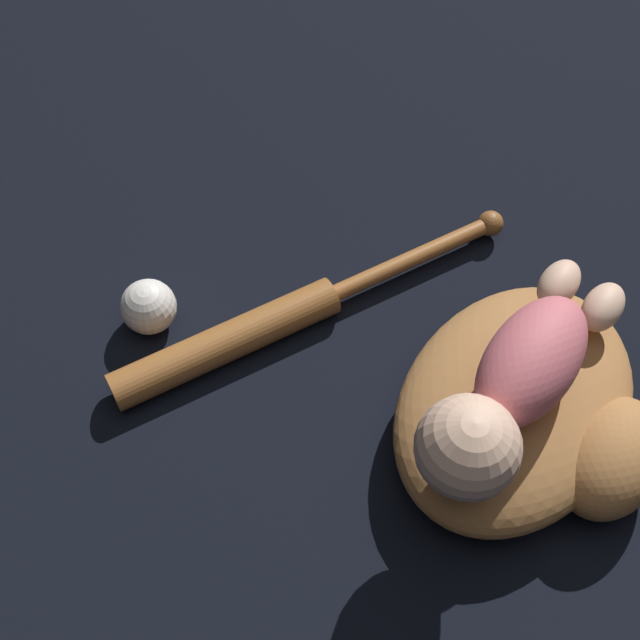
# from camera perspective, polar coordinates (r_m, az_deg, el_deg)

# --- Properties ---
(ground_plane) EXTENTS (6.00, 6.00, 0.00)m
(ground_plane) POSITION_cam_1_polar(r_m,az_deg,el_deg) (1.11, 10.82, -8.70)
(ground_plane) COLOR black
(baseball_glove) EXTENTS (0.39, 0.35, 0.11)m
(baseball_glove) POSITION_cam_1_polar(r_m,az_deg,el_deg) (1.09, 13.29, -5.80)
(baseball_glove) COLOR #A8703D
(baseball_glove) RESTS_ON ground
(baby_figure) EXTENTS (0.36, 0.14, 0.11)m
(baby_figure) POSITION_cam_1_polar(r_m,az_deg,el_deg) (0.98, 12.23, -4.34)
(baby_figure) COLOR #D16670
(baby_figure) RESTS_ON baseball_glove
(baseball_bat) EXTENTS (0.56, 0.22, 0.05)m
(baseball_bat) POSITION_cam_1_polar(r_m,az_deg,el_deg) (1.15, -3.44, -0.28)
(baseball_bat) COLOR #9E602D
(baseball_bat) RESTS_ON ground
(baseball) EXTENTS (0.07, 0.07, 0.07)m
(baseball) POSITION_cam_1_polar(r_m,az_deg,el_deg) (1.17, -10.92, 0.84)
(baseball) COLOR white
(baseball) RESTS_ON ground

